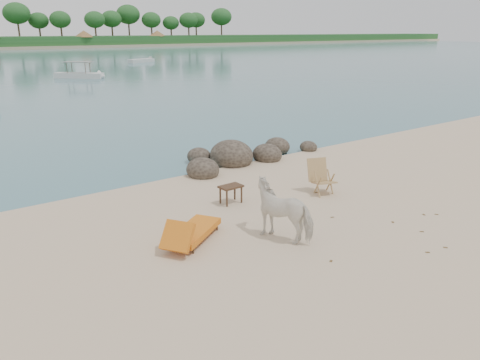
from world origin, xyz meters
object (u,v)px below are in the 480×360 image
at_px(boulders, 239,156).
at_px(deck_chair, 324,178).
at_px(cow, 285,211).
at_px(lounge_chair, 194,228).
at_px(side_table, 231,195).

relative_size(boulders, deck_chair, 6.05).
relative_size(cow, lounge_chair, 0.78).
height_order(cow, lounge_chair, cow).
bearing_deg(cow, boulders, -139.25).
bearing_deg(boulders, side_table, -129.11).
distance_m(side_table, deck_chair, 2.93).
xyz_separation_m(side_table, deck_chair, (2.75, -1.00, 0.26)).
relative_size(lounge_chair, deck_chair, 2.00).
height_order(boulders, cow, cow).
xyz_separation_m(boulders, lounge_chair, (-4.95, -4.97, 0.10)).
bearing_deg(deck_chair, cow, -130.82).
bearing_deg(boulders, cow, -117.08).
bearing_deg(lounge_chair, cow, -64.63).
xyz_separation_m(cow, side_table, (0.27, 2.60, -0.43)).
bearing_deg(deck_chair, lounge_chair, -153.12).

